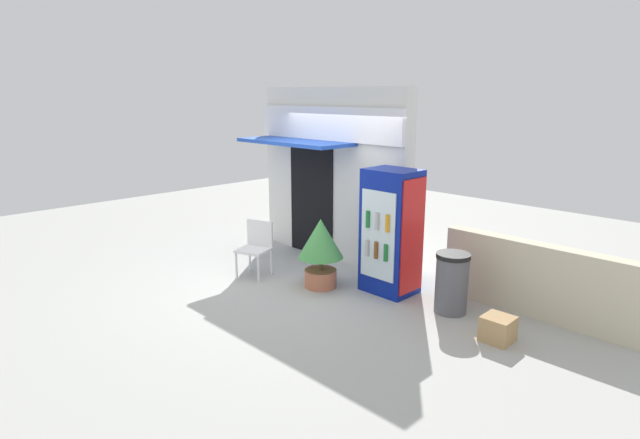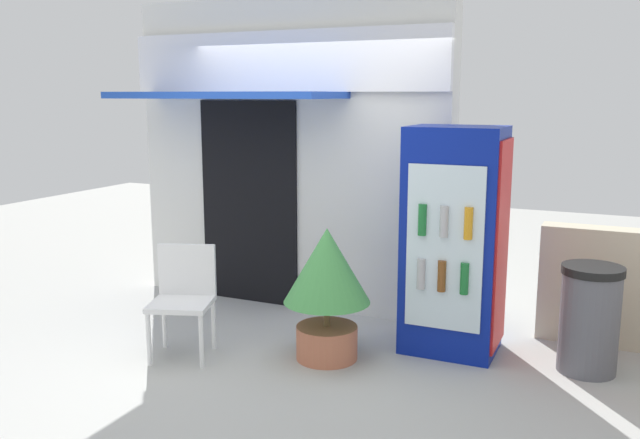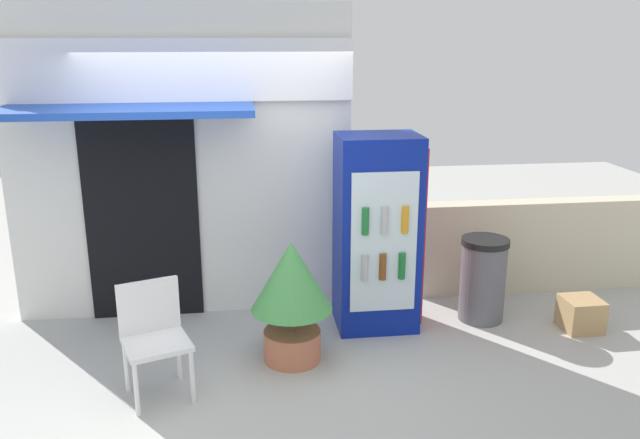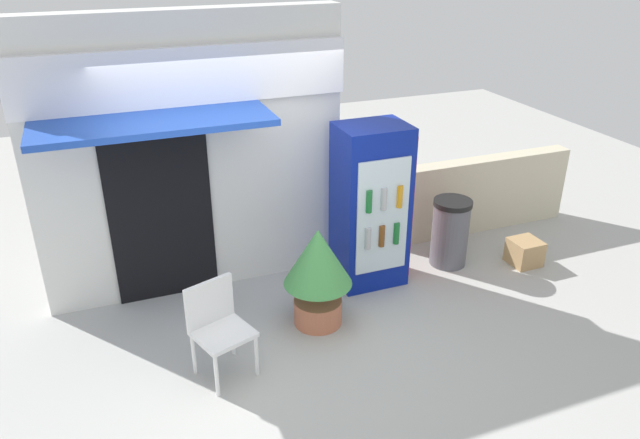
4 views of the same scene
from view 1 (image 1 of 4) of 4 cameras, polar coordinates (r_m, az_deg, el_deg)
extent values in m
plane|color=#B2B2AD|center=(8.12, -3.43, -6.65)|extent=(16.00, 16.00, 0.00)
cube|color=silver|center=(8.93, 1.43, 5.00)|extent=(3.19, 0.27, 2.94)
cube|color=white|center=(8.71, 0.65, 10.57)|extent=(3.19, 0.08, 0.55)
cube|color=#1E47B2|center=(8.75, -2.88, 8.57)|extent=(2.12, 0.82, 0.06)
cube|color=black|center=(9.17, -0.96, 2.23)|extent=(1.04, 0.03, 1.99)
cube|color=navy|center=(7.46, 7.87, -1.33)|extent=(0.73, 0.57, 1.80)
cube|color=silver|center=(7.23, 6.42, -1.77)|extent=(0.58, 0.02, 1.26)
cube|color=red|center=(7.25, 10.22, -1.88)|extent=(0.02, 0.52, 1.62)
cylinder|color=#B2B2B7|center=(7.38, 5.26, -3.13)|extent=(0.06, 0.06, 0.24)
cylinder|color=brown|center=(7.28, 6.23, -3.38)|extent=(0.06, 0.06, 0.24)
cylinder|color=#196B2D|center=(7.18, 7.30, -3.66)|extent=(0.06, 0.06, 0.24)
cylinder|color=#196B2D|center=(7.27, 5.33, 0.05)|extent=(0.06, 0.06, 0.24)
cylinder|color=#B2B2B7|center=(7.17, 6.34, -0.17)|extent=(0.06, 0.06, 0.24)
cylinder|color=orange|center=(7.06, 7.49, -0.42)|extent=(0.06, 0.06, 0.24)
cylinder|color=white|center=(8.20, -9.24, -5.06)|extent=(0.04, 0.04, 0.42)
cylinder|color=white|center=(7.98, -6.83, -5.51)|extent=(0.04, 0.04, 0.42)
cylinder|color=white|center=(8.49, -7.78, -4.34)|extent=(0.04, 0.04, 0.42)
cylinder|color=white|center=(8.28, -5.41, -4.74)|extent=(0.04, 0.04, 0.42)
cube|color=white|center=(8.16, -7.37, -3.39)|extent=(0.58, 0.56, 0.04)
cube|color=white|center=(8.26, -6.67, -1.53)|extent=(0.45, 0.19, 0.41)
cylinder|color=#BC6B4C|center=(7.79, 0.06, -6.49)|extent=(0.48, 0.48, 0.26)
cylinder|color=brown|center=(7.71, 0.07, -4.88)|extent=(0.05, 0.05, 0.20)
cone|color=#47994C|center=(7.59, 0.07, -2.09)|extent=(0.68, 0.68, 0.58)
cylinder|color=#595960|center=(7.05, 14.35, -7.04)|extent=(0.42, 0.42, 0.75)
cylinder|color=black|center=(6.92, 14.55, -3.90)|extent=(0.45, 0.45, 0.06)
cube|color=beige|center=(7.24, 22.97, -6.23)|extent=(2.57, 0.24, 0.98)
cube|color=tan|center=(6.50, 19.07, -11.36)|extent=(0.34, 0.34, 0.30)
camera|label=2|loc=(3.31, -33.51, -2.27)|focal=37.76mm
camera|label=3|loc=(5.59, -42.76, 8.38)|focal=36.15mm
camera|label=4|loc=(7.05, -43.24, 16.29)|focal=33.92mm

